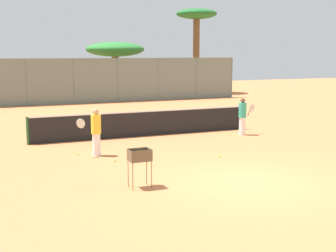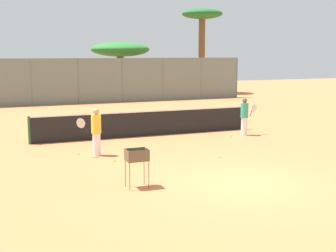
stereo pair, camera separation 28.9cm
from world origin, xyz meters
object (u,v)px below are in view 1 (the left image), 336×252
object	(u,v)px
parked_car	(14,91)
tennis_net	(144,123)
player_white_outfit	(96,132)
player_red_cap	(243,116)
ball_cart	(140,158)

from	to	relation	value
parked_car	tennis_net	bearing A→B (deg)	-79.48
player_white_outfit	player_red_cap	xyz separation A→B (m)	(6.71, 1.52, -0.02)
player_white_outfit	ball_cart	distance (m)	4.11
player_red_cap	parked_car	world-z (taller)	parked_car
tennis_net	player_red_cap	bearing A→B (deg)	-18.97
ball_cart	parked_car	xyz separation A→B (m)	(-0.71, 25.38, -0.11)
ball_cart	tennis_net	bearing A→B (deg)	68.88
tennis_net	ball_cart	size ratio (longest dim) A/B	9.36
ball_cart	parked_car	world-z (taller)	parked_car
tennis_net	parked_car	size ratio (longest dim) A/B	2.24
tennis_net	player_white_outfit	world-z (taller)	player_white_outfit
ball_cart	player_red_cap	bearing A→B (deg)	40.37
player_white_outfit	player_red_cap	world-z (taller)	player_white_outfit
tennis_net	parked_car	world-z (taller)	parked_car
player_white_outfit	ball_cart	xyz separation A→B (m)	(0.08, -4.11, -0.05)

